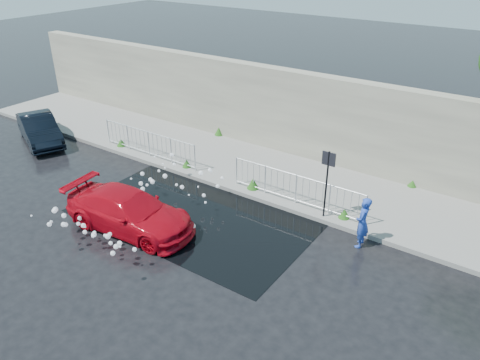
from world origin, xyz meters
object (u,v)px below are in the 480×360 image
at_px(red_car, 129,211).
at_px(dark_car, 39,129).
at_px(sign_post, 327,174).
at_px(person, 362,222).

xyz_separation_m(red_car, dark_car, (-8.70, 2.73, 0.01)).
height_order(sign_post, dark_car, sign_post).
bearing_deg(dark_car, person, -64.35).
height_order(red_car, person, person).
relative_size(red_car, person, 2.69).
xyz_separation_m(sign_post, red_car, (-4.90, -4.00, -1.08)).
relative_size(sign_post, dark_car, 0.63).
bearing_deg(dark_car, red_car, -83.98).
xyz_separation_m(sign_post, person, (1.55, -0.68, -0.90)).
distance_m(red_car, person, 7.25).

